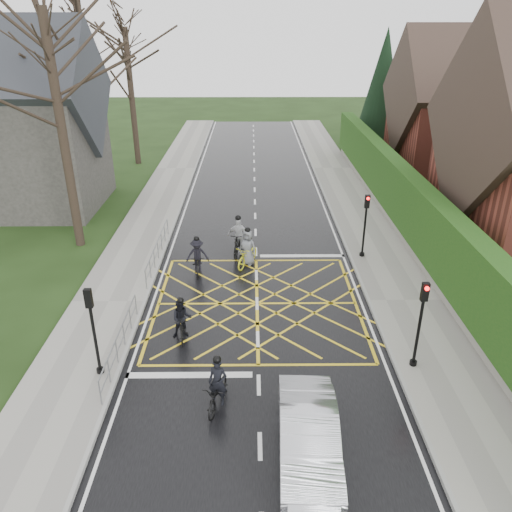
{
  "coord_description": "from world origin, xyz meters",
  "views": [
    {
      "loc": [
        -0.19,
        -17.47,
        10.43
      ],
      "look_at": [
        -0.03,
        1.78,
        1.3
      ],
      "focal_mm": 35.0,
      "sensor_mm": 36.0,
      "label": 1
    }
  ],
  "objects_px": {
    "cyclist_mid": "(197,259)",
    "car": "(309,437)",
    "cyclist_back": "(182,323)",
    "cyclist_rear": "(218,390)",
    "cyclist_lead": "(248,252)",
    "cyclist_front": "(238,240)"
  },
  "relations": [
    {
      "from": "cyclist_mid",
      "to": "car",
      "type": "xyz_separation_m",
      "value": [
        3.91,
        -10.75,
        0.07
      ]
    },
    {
      "from": "cyclist_mid",
      "to": "cyclist_front",
      "type": "bearing_deg",
      "value": 39.86
    },
    {
      "from": "cyclist_rear",
      "to": "cyclist_lead",
      "type": "xyz_separation_m",
      "value": [
        0.82,
        9.44,
        0.09
      ]
    },
    {
      "from": "car",
      "to": "cyclist_back",
      "type": "bearing_deg",
      "value": 127.73
    },
    {
      "from": "cyclist_back",
      "to": "car",
      "type": "relative_size",
      "value": 0.38
    },
    {
      "from": "cyclist_rear",
      "to": "cyclist_front",
      "type": "height_order",
      "value": "cyclist_front"
    },
    {
      "from": "cyclist_mid",
      "to": "cyclist_lead",
      "type": "height_order",
      "value": "cyclist_lead"
    },
    {
      "from": "cyclist_mid",
      "to": "car",
      "type": "distance_m",
      "value": 11.44
    },
    {
      "from": "cyclist_back",
      "to": "cyclist_front",
      "type": "height_order",
      "value": "cyclist_front"
    },
    {
      "from": "cyclist_rear",
      "to": "cyclist_mid",
      "type": "distance_m",
      "value": 8.85
    },
    {
      "from": "cyclist_rear",
      "to": "cyclist_back",
      "type": "bearing_deg",
      "value": 125.82
    },
    {
      "from": "cyclist_mid",
      "to": "car",
      "type": "height_order",
      "value": "cyclist_mid"
    },
    {
      "from": "cyclist_back",
      "to": "cyclist_front",
      "type": "relative_size",
      "value": 0.8
    },
    {
      "from": "car",
      "to": "cyclist_front",
      "type": "bearing_deg",
      "value": 101.63
    },
    {
      "from": "cyclist_rear",
      "to": "cyclist_mid",
      "type": "relative_size",
      "value": 1.0
    },
    {
      "from": "cyclist_rear",
      "to": "cyclist_back",
      "type": "xyz_separation_m",
      "value": [
        -1.51,
        3.54,
        0.05
      ]
    },
    {
      "from": "cyclist_back",
      "to": "car",
      "type": "bearing_deg",
      "value": -60.82
    },
    {
      "from": "cyclist_mid",
      "to": "cyclist_lead",
      "type": "bearing_deg",
      "value": 10.24
    },
    {
      "from": "cyclist_rear",
      "to": "car",
      "type": "bearing_deg",
      "value": -26.59
    },
    {
      "from": "cyclist_mid",
      "to": "cyclist_lead",
      "type": "distance_m",
      "value": 2.38
    },
    {
      "from": "cyclist_rear",
      "to": "cyclist_mid",
      "type": "bearing_deg",
      "value": 112.23
    },
    {
      "from": "cyclist_rear",
      "to": "cyclist_lead",
      "type": "height_order",
      "value": "cyclist_lead"
    }
  ]
}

